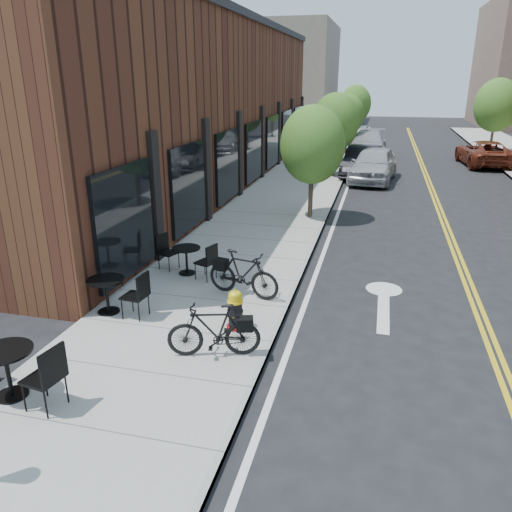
% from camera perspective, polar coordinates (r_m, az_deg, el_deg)
% --- Properties ---
extents(ground, '(120.00, 120.00, 0.00)m').
position_cam_1_polar(ground, '(9.49, 1.93, -10.36)').
color(ground, black).
rests_on(ground, ground).
extents(sidewalk_near, '(4.00, 70.00, 0.12)m').
position_cam_1_polar(sidewalk_near, '(18.99, 2.40, 5.43)').
color(sidewalk_near, '#9E9B93').
rests_on(sidewalk_near, ground).
extents(building_near, '(5.00, 28.00, 7.00)m').
position_cam_1_polar(building_near, '(23.53, -6.64, 16.58)').
color(building_near, '#411F15').
rests_on(building_near, ground).
extents(bg_building_left, '(8.00, 14.00, 10.00)m').
position_cam_1_polar(bg_building_left, '(56.86, 4.46, 19.97)').
color(bg_building_left, '#726656').
rests_on(bg_building_left, ground).
extents(tree_near_a, '(2.20, 2.20, 3.81)m').
position_cam_1_polar(tree_near_a, '(17.32, 6.48, 12.50)').
color(tree_near_a, '#382B1E').
rests_on(tree_near_a, sidewalk_near).
extents(tree_near_b, '(2.30, 2.30, 3.98)m').
position_cam_1_polar(tree_near_b, '(25.22, 9.07, 14.89)').
color(tree_near_b, '#382B1E').
rests_on(tree_near_b, sidewalk_near).
extents(tree_near_c, '(2.10, 2.10, 3.67)m').
position_cam_1_polar(tree_near_c, '(33.19, 10.42, 15.62)').
color(tree_near_c, '#382B1E').
rests_on(tree_near_c, sidewalk_near).
extents(tree_near_d, '(2.40, 2.40, 4.11)m').
position_cam_1_polar(tree_near_d, '(41.14, 11.29, 16.68)').
color(tree_near_d, '#382B1E').
rests_on(tree_near_d, sidewalk_near).
extents(tree_far_c, '(2.80, 2.80, 4.62)m').
position_cam_1_polar(tree_far_c, '(36.73, 25.81, 15.25)').
color(tree_far_c, '#382B1E').
rests_on(tree_far_c, sidewalk_far).
extents(fire_hydrant, '(0.36, 0.36, 0.81)m').
position_cam_1_polar(fire_hydrant, '(9.73, -2.39, -6.17)').
color(fire_hydrant, maroon).
rests_on(fire_hydrant, sidewalk_near).
extents(bicycle_left, '(1.70, 0.90, 0.98)m').
position_cam_1_polar(bicycle_left, '(8.79, -4.85, -8.47)').
color(bicycle_left, black).
rests_on(bicycle_left, sidewalk_near).
extents(bicycle_right, '(1.81, 0.88, 1.05)m').
position_cam_1_polar(bicycle_right, '(11.08, -1.47, -2.04)').
color(bicycle_right, black).
rests_on(bicycle_right, sidewalk_near).
extents(bistro_set_a, '(1.97, 0.95, 1.04)m').
position_cam_1_polar(bistro_set_a, '(8.59, -26.59, -11.21)').
color(bistro_set_a, black).
rests_on(bistro_set_a, sidewalk_near).
extents(bistro_set_b, '(1.81, 0.84, 0.97)m').
position_cam_1_polar(bistro_set_b, '(10.77, -16.71, -3.81)').
color(bistro_set_b, black).
rests_on(bistro_set_b, sidewalk_near).
extents(bistro_set_c, '(1.69, 0.97, 0.89)m').
position_cam_1_polar(bistro_set_c, '(12.47, -7.96, -0.07)').
color(bistro_set_c, black).
rests_on(bistro_set_c, sidewalk_near).
extents(parked_car_a, '(2.45, 4.96, 1.63)m').
position_cam_1_polar(parked_car_a, '(24.95, 13.29, 10.16)').
color(parked_car_a, '#AAADB2').
rests_on(parked_car_a, ground).
extents(parked_car_b, '(2.06, 4.72, 1.51)m').
position_cam_1_polar(parked_car_b, '(26.19, 12.11, 10.55)').
color(parked_car_b, black).
rests_on(parked_car_b, ground).
extents(parked_car_c, '(2.34, 5.46, 1.57)m').
position_cam_1_polar(parked_car_c, '(33.11, 12.67, 12.42)').
color(parked_car_c, '#A4A5A9').
rests_on(parked_car_c, ground).
extents(parked_car_far, '(2.81, 5.27, 1.41)m').
position_cam_1_polar(parked_car_far, '(31.55, 24.62, 10.65)').
color(parked_car_far, maroon).
rests_on(parked_car_far, ground).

